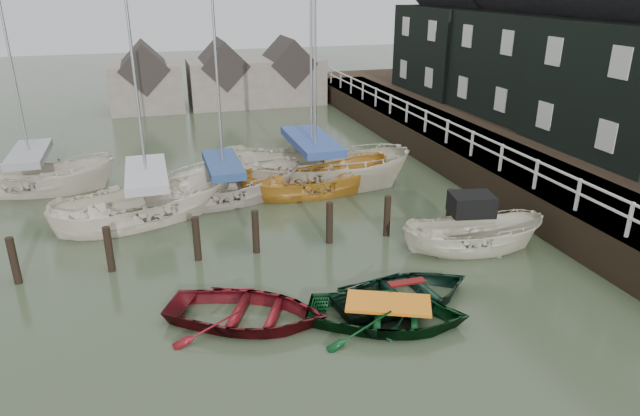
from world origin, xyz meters
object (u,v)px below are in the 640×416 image
object	(u,v)px
rowboat_green	(387,323)
rowboat_dkgreen	(405,303)
sailboat_b	(225,198)
sailboat_a	(151,215)
rowboat_red	(247,322)
sailboat_d	(312,182)
motorboat	(470,247)
sailboat_c	(315,191)
sailboat_e	(36,188)

from	to	relation	value
rowboat_green	rowboat_dkgreen	distance (m)	1.14
sailboat_b	rowboat_dkgreen	bearing A→B (deg)	-167.32
sailboat_a	sailboat_b	size ratio (longest dim) A/B	1.01
rowboat_red	sailboat_d	xyz separation A→B (m)	(4.45, 9.64, 0.06)
motorboat	sailboat_a	size ratio (longest dim) A/B	0.41
sailboat_b	motorboat	bearing A→B (deg)	-142.94
rowboat_dkgreen	sailboat_c	xyz separation A→B (m)	(0.15, 8.97, 0.01)
sailboat_b	sailboat_d	world-z (taller)	sailboat_d
sailboat_c	sailboat_d	bearing A→B (deg)	-9.11
rowboat_green	sailboat_c	bearing A→B (deg)	18.17
sailboat_a	sailboat_e	size ratio (longest dim) A/B	1.05
sailboat_a	sailboat_d	distance (m)	6.82
rowboat_red	sailboat_d	world-z (taller)	sailboat_d
motorboat	sailboat_e	distance (m)	17.27
motorboat	sailboat_a	xyz separation A→B (m)	(-9.61, 5.80, -0.03)
rowboat_red	rowboat_green	world-z (taller)	rowboat_red
rowboat_red	sailboat_a	xyz separation A→B (m)	(-2.12, 7.82, 0.06)
sailboat_e	sailboat_b	bearing A→B (deg)	-104.13
sailboat_b	sailboat_d	xyz separation A→B (m)	(3.78, 0.95, -0.01)
sailboat_a	motorboat	bearing A→B (deg)	-141.64
rowboat_green	motorboat	xyz separation A→B (m)	(4.16, 3.10, 0.09)
rowboat_green	sailboat_e	bearing A→B (deg)	60.87
motorboat	sailboat_c	size ratio (longest dim) A/B	0.47
sailboat_a	sailboat_e	xyz separation A→B (m)	(-4.43, 4.27, 0.00)
rowboat_green	sailboat_d	distance (m)	10.78
rowboat_dkgreen	sailboat_e	distance (m)	16.39
rowboat_green	motorboat	distance (m)	5.19
rowboat_red	rowboat_green	xyz separation A→B (m)	(3.33, -1.08, 0.00)
sailboat_b	sailboat_c	bearing A→B (deg)	-99.12
rowboat_green	rowboat_dkgreen	world-z (taller)	rowboat_green
rowboat_red	sailboat_b	distance (m)	8.72
motorboat	rowboat_dkgreen	bearing A→B (deg)	136.36
sailboat_a	sailboat_d	bearing A→B (deg)	-95.10
sailboat_a	sailboat_b	distance (m)	2.93
sailboat_c	sailboat_e	xyz separation A→B (m)	(-10.87, 3.43, 0.05)
sailboat_e	rowboat_green	bearing A→B (deg)	-132.08
rowboat_dkgreen	sailboat_a	world-z (taller)	sailboat_a
motorboat	sailboat_d	bearing A→B (deg)	32.84
sailboat_a	sailboat_b	bearing A→B (deg)	-93.30
rowboat_green	sailboat_a	bearing A→B (deg)	55.47
rowboat_red	motorboat	world-z (taller)	motorboat
rowboat_dkgreen	motorboat	world-z (taller)	motorboat
rowboat_red	sailboat_d	size ratio (longest dim) A/B	0.31
rowboat_red	sailboat_e	size ratio (longest dim) A/B	0.37
rowboat_red	sailboat_c	world-z (taller)	sailboat_c
sailboat_a	sailboat_b	world-z (taller)	sailboat_a
sailboat_c	sailboat_d	distance (m)	0.99
sailboat_e	sailboat_c	bearing A→B (deg)	-96.49
rowboat_red	sailboat_c	size ratio (longest dim) A/B	0.40
sailboat_b	rowboat_green	bearing A→B (deg)	-173.37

